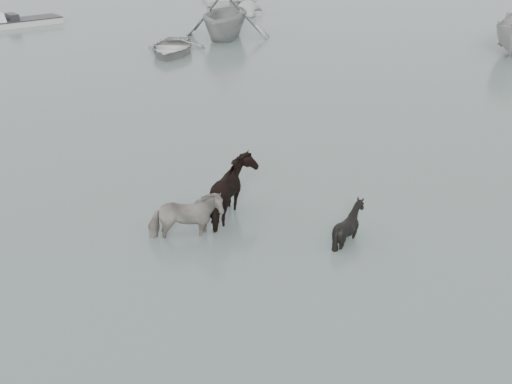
# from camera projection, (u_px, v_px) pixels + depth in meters

# --- Properties ---
(ground) EXTENTS (140.00, 140.00, 0.00)m
(ground) POSITION_uv_depth(u_px,v_px,m) (315.00, 245.00, 14.42)
(ground) COLOR #576860
(ground) RESTS_ON ground
(pony_pinto) EXTENTS (1.86, 1.24, 1.44)m
(pony_pinto) POSITION_uv_depth(u_px,v_px,m) (185.00, 209.00, 14.45)
(pony_pinto) COLOR black
(pony_pinto) RESTS_ON ground
(pony_dark) EXTENTS (1.81, 1.96, 1.64)m
(pony_dark) POSITION_uv_depth(u_px,v_px,m) (235.00, 186.00, 15.38)
(pony_dark) COLOR black
(pony_dark) RESTS_ON ground
(pony_black) EXTENTS (1.37, 1.30, 1.21)m
(pony_black) POSITION_uv_depth(u_px,v_px,m) (349.00, 216.00, 14.42)
(pony_black) COLOR black
(pony_black) RESTS_ON ground
(rowboat_lead) EXTENTS (3.15, 4.27, 0.86)m
(rowboat_lead) POSITION_uv_depth(u_px,v_px,m) (171.00, 45.00, 31.55)
(rowboat_lead) COLOR #AFB0AB
(rowboat_lead) RESTS_ON ground
(rowboat_trail) EXTENTS (5.09, 5.80, 2.90)m
(rowboat_trail) POSITION_uv_depth(u_px,v_px,m) (225.00, 11.00, 34.56)
(rowboat_trail) COLOR #9D9F9D
(rowboat_trail) RESTS_ON ground
(skiff_outer) EXTENTS (5.28, 5.25, 0.75)m
(skiff_outer) POSITION_uv_depth(u_px,v_px,m) (24.00, 19.00, 38.54)
(skiff_outer) COLOR beige
(skiff_outer) RESTS_ON ground
(skiff_mid) EXTENTS (3.17, 6.10, 0.75)m
(skiff_mid) POSITION_uv_depth(u_px,v_px,m) (245.00, 5.00, 43.21)
(skiff_mid) COLOR gray
(skiff_mid) RESTS_ON ground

